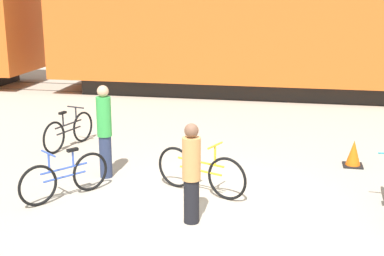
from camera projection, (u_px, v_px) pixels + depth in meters
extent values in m
plane|color=#B2A893|center=(202.00, 208.00, 8.97)|extent=(80.00, 80.00, 0.00)
cube|color=black|center=(252.00, 86.00, 18.34)|extent=(11.50, 2.27, 0.55)
cube|color=#CC5B1E|center=(254.00, 34.00, 17.89)|extent=(13.69, 3.02, 3.04)
cube|color=#4C4238|center=(250.00, 98.00, 17.73)|extent=(55.81, 0.07, 0.01)
cube|color=#4C4238|center=(254.00, 90.00, 19.09)|extent=(55.81, 0.07, 0.01)
torus|color=black|center=(83.00, 127.00, 12.71)|extent=(0.23, 0.72, 0.73)
torus|color=black|center=(54.00, 138.00, 11.80)|extent=(0.23, 0.72, 0.73)
cylinder|color=black|center=(69.00, 124.00, 12.21)|extent=(0.27, 0.90, 0.04)
cylinder|color=black|center=(69.00, 131.00, 12.25)|extent=(0.24, 0.82, 0.04)
cylinder|color=black|center=(63.00, 119.00, 12.01)|extent=(0.04, 0.04, 0.30)
cube|color=black|center=(63.00, 113.00, 11.97)|extent=(0.13, 0.21, 0.05)
cylinder|color=black|center=(76.00, 114.00, 12.42)|extent=(0.04, 0.04, 0.34)
cylinder|color=black|center=(76.00, 107.00, 12.37)|extent=(0.45, 0.15, 0.03)
torus|color=black|center=(38.00, 186.00, 8.96)|extent=(0.46, 0.61, 0.72)
torus|color=black|center=(90.00, 172.00, 9.64)|extent=(0.46, 0.61, 0.72)
cylinder|color=#3351B7|center=(64.00, 168.00, 9.25)|extent=(0.56, 0.75, 0.04)
cylinder|color=#3351B7|center=(65.00, 177.00, 9.29)|extent=(0.51, 0.68, 0.04)
cylinder|color=#3351B7|center=(73.00, 158.00, 9.33)|extent=(0.04, 0.04, 0.30)
cube|color=black|center=(73.00, 150.00, 9.30)|extent=(0.18, 0.21, 0.05)
cylinder|color=#3351B7|center=(49.00, 163.00, 9.03)|extent=(0.04, 0.04, 0.33)
cylinder|color=#3351B7|center=(48.00, 153.00, 8.98)|extent=(0.39, 0.30, 0.03)
torus|color=black|center=(227.00, 179.00, 9.22)|extent=(0.73, 0.34, 0.77)
torus|color=black|center=(176.00, 167.00, 9.80)|extent=(0.73, 0.34, 0.77)
cylinder|color=gold|center=(201.00, 162.00, 9.46)|extent=(0.90, 0.40, 0.04)
cylinder|color=gold|center=(200.00, 171.00, 9.50)|extent=(0.82, 0.37, 0.04)
cylinder|color=gold|center=(192.00, 152.00, 9.52)|extent=(0.04, 0.04, 0.32)
cube|color=black|center=(192.00, 143.00, 9.48)|extent=(0.22, 0.15, 0.05)
cylinder|color=gold|center=(215.00, 155.00, 9.25)|extent=(0.04, 0.04, 0.36)
cylinder|color=gold|center=(215.00, 145.00, 9.21)|extent=(0.21, 0.44, 0.03)
cylinder|color=black|center=(191.00, 201.00, 8.33)|extent=(0.24, 0.24, 0.71)
cylinder|color=tan|center=(191.00, 159.00, 8.15)|extent=(0.29, 0.29, 0.67)
sphere|color=brown|center=(191.00, 131.00, 8.04)|extent=(0.22, 0.22, 0.22)
cylinder|color=#283351|center=(106.00, 157.00, 10.31)|extent=(0.24, 0.24, 0.83)
cylinder|color=green|center=(104.00, 117.00, 10.11)|extent=(0.28, 0.28, 0.76)
sphere|color=tan|center=(103.00, 91.00, 9.98)|extent=(0.22, 0.22, 0.22)
cube|color=black|center=(353.00, 165.00, 11.04)|extent=(0.40, 0.40, 0.03)
cone|color=orange|center=(354.00, 153.00, 10.98)|extent=(0.32, 0.32, 0.55)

